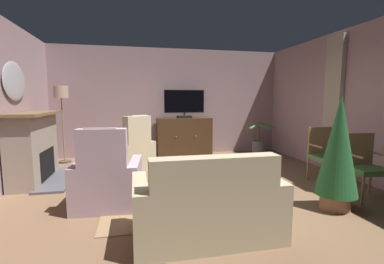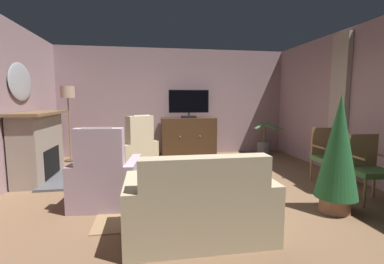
{
  "view_description": "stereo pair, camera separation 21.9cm",
  "coord_description": "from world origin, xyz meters",
  "px_view_note": "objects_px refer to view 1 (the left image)",
  "views": [
    {
      "loc": [
        -0.98,
        -4.11,
        1.48
      ],
      "look_at": [
        -0.01,
        0.34,
        0.94
      ],
      "focal_mm": 25.2,
      "sensor_mm": 36.0,
      "label": 1
    },
    {
      "loc": [
        -0.76,
        -4.15,
        1.48
      ],
      "look_at": [
        -0.01,
        0.34,
        0.94
      ],
      "focal_mm": 25.2,
      "sensor_mm": 36.0,
      "label": 2
    }
  ],
  "objects_px": {
    "tv_cabinet": "(184,138)",
    "tv_remote": "(212,170)",
    "fireplace": "(35,149)",
    "cat": "(108,178)",
    "folded_newspaper": "(195,167)",
    "armchair_by_fireplace": "(108,182)",
    "side_chair_beside_plant": "(324,153)",
    "wall_mirror_oval": "(15,81)",
    "side_chair_nearest_door": "(365,164)",
    "potted_plant_tall_palm_by_window": "(258,146)",
    "coffee_table": "(198,172)",
    "armchair_beside_cabinet": "(129,154)",
    "floor_lamp": "(61,101)",
    "potted_plant_small_fern_corner": "(338,149)",
    "sofa_floral": "(208,209)",
    "television": "(184,103)"
  },
  "relations": [
    {
      "from": "tv_cabinet",
      "to": "folded_newspaper",
      "type": "height_order",
      "value": "tv_cabinet"
    },
    {
      "from": "tv_cabinet",
      "to": "tv_remote",
      "type": "relative_size",
      "value": 8.37
    },
    {
      "from": "sofa_floral",
      "to": "armchair_by_fireplace",
      "type": "height_order",
      "value": "armchair_by_fireplace"
    },
    {
      "from": "tv_remote",
      "to": "folded_newspaper",
      "type": "relative_size",
      "value": 0.57
    },
    {
      "from": "wall_mirror_oval",
      "to": "armchair_by_fireplace",
      "type": "xyz_separation_m",
      "value": [
        1.64,
        -1.5,
        -1.45
      ]
    },
    {
      "from": "folded_newspaper",
      "to": "side_chair_nearest_door",
      "type": "xyz_separation_m",
      "value": [
        2.45,
        -0.68,
        0.09
      ]
    },
    {
      "from": "wall_mirror_oval",
      "to": "cat",
      "type": "bearing_deg",
      "value": -17.58
    },
    {
      "from": "side_chair_nearest_door",
      "to": "potted_plant_tall_palm_by_window",
      "type": "relative_size",
      "value": 1.09
    },
    {
      "from": "potted_plant_small_fern_corner",
      "to": "coffee_table",
      "type": "bearing_deg",
      "value": 153.34
    },
    {
      "from": "potted_plant_tall_palm_by_window",
      "to": "floor_lamp",
      "type": "bearing_deg",
      "value": 179.15
    },
    {
      "from": "tv_remote",
      "to": "television",
      "type": "bearing_deg",
      "value": -31.73
    },
    {
      "from": "coffee_table",
      "to": "armchair_beside_cabinet",
      "type": "distance_m",
      "value": 2.1
    },
    {
      "from": "potted_plant_tall_palm_by_window",
      "to": "potted_plant_small_fern_corner",
      "type": "height_order",
      "value": "potted_plant_small_fern_corner"
    },
    {
      "from": "fireplace",
      "to": "folded_newspaper",
      "type": "relative_size",
      "value": 5.4
    },
    {
      "from": "folded_newspaper",
      "to": "coffee_table",
      "type": "bearing_deg",
      "value": -88.97
    },
    {
      "from": "fireplace",
      "to": "coffee_table",
      "type": "bearing_deg",
      "value": -27.14
    },
    {
      "from": "sofa_floral",
      "to": "floor_lamp",
      "type": "relative_size",
      "value": 0.87
    },
    {
      "from": "side_chair_nearest_door",
      "to": "potted_plant_small_fern_corner",
      "type": "height_order",
      "value": "potted_plant_small_fern_corner"
    },
    {
      "from": "side_chair_beside_plant",
      "to": "floor_lamp",
      "type": "xyz_separation_m",
      "value": [
        -5.0,
        2.58,
        0.94
      ]
    },
    {
      "from": "tv_remote",
      "to": "potted_plant_small_fern_corner",
      "type": "distance_m",
      "value": 1.75
    },
    {
      "from": "wall_mirror_oval",
      "to": "folded_newspaper",
      "type": "xyz_separation_m",
      "value": [
        2.93,
        -1.3,
        -1.36
      ]
    },
    {
      "from": "coffee_table",
      "to": "potted_plant_small_fern_corner",
      "type": "xyz_separation_m",
      "value": [
        1.71,
        -0.86,
        0.45
      ]
    },
    {
      "from": "tv_cabinet",
      "to": "armchair_beside_cabinet",
      "type": "distance_m",
      "value": 1.88
    },
    {
      "from": "wall_mirror_oval",
      "to": "sofa_floral",
      "type": "relative_size",
      "value": 0.59
    },
    {
      "from": "armchair_beside_cabinet",
      "to": "sofa_floral",
      "type": "bearing_deg",
      "value": -74.0
    },
    {
      "from": "tv_cabinet",
      "to": "television",
      "type": "bearing_deg",
      "value": -90.0
    },
    {
      "from": "fireplace",
      "to": "wall_mirror_oval",
      "type": "height_order",
      "value": "wall_mirror_oval"
    },
    {
      "from": "cat",
      "to": "folded_newspaper",
      "type": "bearing_deg",
      "value": -30.35
    },
    {
      "from": "tv_cabinet",
      "to": "coffee_table",
      "type": "distance_m",
      "value": 3.06
    },
    {
      "from": "fireplace",
      "to": "tv_cabinet",
      "type": "distance_m",
      "value": 3.47
    },
    {
      "from": "fireplace",
      "to": "side_chair_nearest_door",
      "type": "bearing_deg",
      "value": -21.13
    },
    {
      "from": "potted_plant_tall_palm_by_window",
      "to": "fireplace",
      "type": "bearing_deg",
      "value": -164.52
    },
    {
      "from": "potted_plant_tall_palm_by_window",
      "to": "coffee_table",
      "type": "bearing_deg",
      "value": -130.2
    },
    {
      "from": "armchair_beside_cabinet",
      "to": "potted_plant_tall_palm_by_window",
      "type": "height_order",
      "value": "armchair_beside_cabinet"
    },
    {
      "from": "potted_plant_tall_palm_by_window",
      "to": "potted_plant_small_fern_corner",
      "type": "distance_m",
      "value": 3.76
    },
    {
      "from": "tv_remote",
      "to": "armchair_beside_cabinet",
      "type": "xyz_separation_m",
      "value": [
        -1.24,
        1.94,
        -0.1
      ]
    },
    {
      "from": "wall_mirror_oval",
      "to": "coffee_table",
      "type": "distance_m",
      "value": 3.56
    },
    {
      "from": "potted_plant_tall_palm_by_window",
      "to": "side_chair_beside_plant",
      "type": "bearing_deg",
      "value": -88.62
    },
    {
      "from": "coffee_table",
      "to": "side_chair_nearest_door",
      "type": "xyz_separation_m",
      "value": [
        2.42,
        -0.59,
        0.14
      ]
    },
    {
      "from": "side_chair_nearest_door",
      "to": "potted_plant_small_fern_corner",
      "type": "xyz_separation_m",
      "value": [
        -0.71,
        -0.27,
        0.31
      ]
    },
    {
      "from": "cat",
      "to": "armchair_by_fireplace",
      "type": "bearing_deg",
      "value": -84.19
    },
    {
      "from": "wall_mirror_oval",
      "to": "side_chair_nearest_door",
      "type": "distance_m",
      "value": 5.87
    },
    {
      "from": "side_chair_beside_plant",
      "to": "potted_plant_tall_palm_by_window",
      "type": "height_order",
      "value": "side_chair_beside_plant"
    },
    {
      "from": "armchair_by_fireplace",
      "to": "side_chair_beside_plant",
      "type": "bearing_deg",
      "value": 6.02
    },
    {
      "from": "side_chair_nearest_door",
      "to": "potted_plant_small_fern_corner",
      "type": "bearing_deg",
      "value": -159.46
    },
    {
      "from": "potted_plant_tall_palm_by_window",
      "to": "armchair_beside_cabinet",
      "type": "bearing_deg",
      "value": -163.98
    },
    {
      "from": "armchair_by_fireplace",
      "to": "potted_plant_tall_palm_by_window",
      "type": "height_order",
      "value": "armchair_by_fireplace"
    },
    {
      "from": "television",
      "to": "side_chair_nearest_door",
      "type": "height_order",
      "value": "television"
    },
    {
      "from": "coffee_table",
      "to": "potted_plant_tall_palm_by_window",
      "type": "xyz_separation_m",
      "value": [
        2.36,
        2.79,
        -0.14
      ]
    },
    {
      "from": "sofa_floral",
      "to": "armchair_by_fireplace",
      "type": "bearing_deg",
      "value": 134.96
    }
  ]
}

